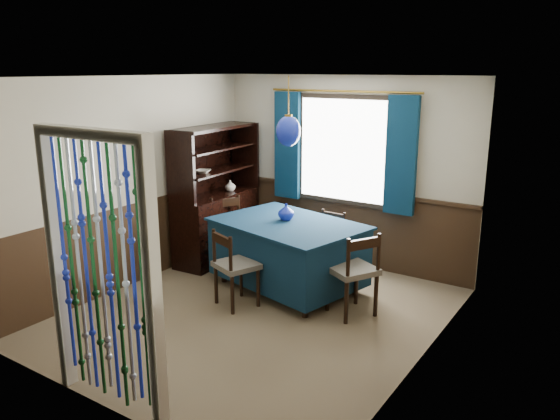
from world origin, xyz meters
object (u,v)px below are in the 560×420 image
Objects in this scene: chair_near at (234,266)px; pendant_lamp at (288,131)px; chair_far at (328,241)px; sideboard at (216,214)px; chair_left at (230,231)px; chair_right at (354,271)px; vase_sideboard at (230,185)px; dining_table at (288,251)px; bowl_shelf at (203,171)px; vase_table at (286,212)px.

pendant_lamp reaches higher than chair_near.
sideboard is at bearing 13.17° from chair_far.
pendant_lamp is (1.02, -0.18, 1.40)m from chair_left.
chair_right is (2.00, -0.41, -0.00)m from chair_left.
sideboard reaches higher than chair_left.
chair_right is 1.73m from pendant_lamp.
chair_near is 1.13× the size of pendant_lamp.
chair_far is at bearing 3.31° from vase_sideboard.
dining_table is 0.74m from chair_far.
vase_sideboard reaches higher than dining_table.
dining_table is 1.05× the size of sideboard.
chair_right is at bearing 132.30° from chair_far.
chair_right is at bearing -7.65° from bowl_shelf.
pendant_lamp is 1.75m from vase_sideboard.
vase_table reaches higher than chair_left.
chair_far is at bearing 69.96° from chair_right.
chair_near is 0.95m from vase_table.
vase_sideboard is at bearing 98.71° from chair_right.
vase_table is 0.88× the size of bowl_shelf.
vase_table is 1.40m from vase_sideboard.
chair_left is 0.48m from sideboard.
chair_far is 1.03× the size of pendant_lamp.
pendant_lamp reaches higher than dining_table.
pendant_lamp is 1.50m from bowl_shelf.
chair_near is 1.52m from chair_far.
chair_far is at bearing 70.26° from vase_table.
sideboard reaches higher than vase_table.
vase_table is at bearing 111.85° from chair_left.
chair_near is 1.31m from chair_right.
chair_left reaches higher than chair_right.
dining_table is 1.49m from sideboard.
vase_sideboard is (-1.36, 0.63, 0.53)m from dining_table.
chair_far is at bearing 78.10° from pendant_lamp.
chair_far is at bearing 22.77° from bowl_shelf.
dining_table is 2.05× the size of chair_left.
vase_sideboard is (-1.36, 0.63, -0.89)m from pendant_lamp.
chair_left is 5.50× the size of vase_sideboard.
dining_table is 2.20× the size of chair_near.
chair_right is 2.55m from vase_sideboard.
bowl_shelf is at bearing -82.38° from sideboard.
bowl_shelf is at bearing 164.44° from chair_near.
vase_table is (-1.06, 0.31, 0.42)m from chair_right.
chair_far is 1.29m from chair_left.
chair_near reaches higher than chair_far.
pendant_lamp reaches higher than vase_table.
bowl_shelf is at bearing -170.85° from dining_table.
chair_near is at bearing 142.29° from chair_right.
pendant_lamp is 4.24× the size of vase_table.
bowl_shelf is 0.61m from vase_sideboard.
bowl_shelf is (-1.14, 0.83, 0.81)m from chair_near.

